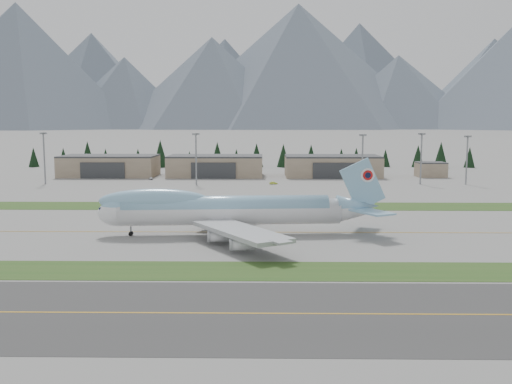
{
  "coord_description": "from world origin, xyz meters",
  "views": [
    {
      "loc": [
        10.37,
        -142.88,
        28.04
      ],
      "look_at": [
        7.84,
        18.98,
        8.0
      ],
      "focal_mm": 40.0,
      "sensor_mm": 36.0,
      "label": 1
    }
  ],
  "objects_px": {
    "hangar_left": "(110,166)",
    "hangar_center": "(216,166)",
    "hangar_right": "(332,166)",
    "service_vehicle_c": "(355,183)",
    "boeing_747_freighter": "(227,210)",
    "service_vehicle_a": "(151,180)",
    "service_vehicle_b": "(273,184)"
  },
  "relations": [
    {
      "from": "boeing_747_freighter",
      "to": "service_vehicle_a",
      "type": "xyz_separation_m",
      "value": [
        -45.86,
        134.13,
        -6.3
      ]
    },
    {
      "from": "service_vehicle_a",
      "to": "service_vehicle_c",
      "type": "relative_size",
      "value": 1.04
    },
    {
      "from": "hangar_right",
      "to": "service_vehicle_c",
      "type": "xyz_separation_m",
      "value": [
        6.98,
        -30.18,
        -5.39
      ]
    },
    {
      "from": "service_vehicle_a",
      "to": "boeing_747_freighter",
      "type": "bearing_deg",
      "value": -85.55
    },
    {
      "from": "hangar_center",
      "to": "service_vehicle_c",
      "type": "distance_m",
      "value": 73.67
    },
    {
      "from": "hangar_left",
      "to": "service_vehicle_a",
      "type": "xyz_separation_m",
      "value": [
        25.11,
        -18.78,
        -5.39
      ]
    },
    {
      "from": "hangar_left",
      "to": "service_vehicle_c",
      "type": "distance_m",
      "value": 125.78
    },
    {
      "from": "service_vehicle_b",
      "to": "service_vehicle_c",
      "type": "height_order",
      "value": "service_vehicle_b"
    },
    {
      "from": "hangar_center",
      "to": "service_vehicle_b",
      "type": "distance_m",
      "value": 48.17
    },
    {
      "from": "hangar_left",
      "to": "hangar_right",
      "type": "bearing_deg",
      "value": 0.0
    },
    {
      "from": "boeing_747_freighter",
      "to": "service_vehicle_c",
      "type": "bearing_deg",
      "value": 62.9
    },
    {
      "from": "hangar_right",
      "to": "service_vehicle_b",
      "type": "xyz_separation_m",
      "value": [
        -30.75,
        -37.89,
        -5.39
      ]
    },
    {
      "from": "hangar_center",
      "to": "hangar_right",
      "type": "height_order",
      "value": "same"
    },
    {
      "from": "boeing_747_freighter",
      "to": "service_vehicle_b",
      "type": "distance_m",
      "value": 115.96
    },
    {
      "from": "boeing_747_freighter",
      "to": "service_vehicle_b",
      "type": "xyz_separation_m",
      "value": [
        13.28,
        115.02,
        -6.3
      ]
    },
    {
      "from": "service_vehicle_b",
      "to": "service_vehicle_c",
      "type": "distance_m",
      "value": 38.51
    },
    {
      "from": "service_vehicle_c",
      "to": "hangar_left",
      "type": "bearing_deg",
      "value": -167.35
    },
    {
      "from": "boeing_747_freighter",
      "to": "service_vehicle_c",
      "type": "distance_m",
      "value": 133.06
    },
    {
      "from": "hangar_right",
      "to": "boeing_747_freighter",
      "type": "bearing_deg",
      "value": -106.07
    },
    {
      "from": "boeing_747_freighter",
      "to": "hangar_center",
      "type": "relative_size",
      "value": 1.51
    },
    {
      "from": "service_vehicle_a",
      "to": "service_vehicle_b",
      "type": "bearing_deg",
      "value": -32.33
    },
    {
      "from": "hangar_left",
      "to": "service_vehicle_b",
      "type": "xyz_separation_m",
      "value": [
        84.25,
        -37.89,
        -5.39
      ]
    },
    {
      "from": "boeing_747_freighter",
      "to": "hangar_right",
      "type": "relative_size",
      "value": 1.51
    },
    {
      "from": "hangar_center",
      "to": "service_vehicle_a",
      "type": "relative_size",
      "value": 11.92
    },
    {
      "from": "hangar_right",
      "to": "service_vehicle_c",
      "type": "height_order",
      "value": "hangar_right"
    },
    {
      "from": "hangar_right",
      "to": "service_vehicle_a",
      "type": "distance_m",
      "value": 91.99
    },
    {
      "from": "hangar_left",
      "to": "hangar_center",
      "type": "xyz_separation_m",
      "value": [
        55.0,
        0.0,
        0.0
      ]
    },
    {
      "from": "boeing_747_freighter",
      "to": "hangar_right",
      "type": "height_order",
      "value": "boeing_747_freighter"
    },
    {
      "from": "hangar_left",
      "to": "hangar_center",
      "type": "relative_size",
      "value": 1.0
    },
    {
      "from": "hangar_right",
      "to": "hangar_center",
      "type": "bearing_deg",
      "value": 180.0
    },
    {
      "from": "hangar_left",
      "to": "hangar_right",
      "type": "height_order",
      "value": "same"
    },
    {
      "from": "service_vehicle_a",
      "to": "service_vehicle_b",
      "type": "xyz_separation_m",
      "value": [
        59.14,
        -19.11,
        0.0
      ]
    }
  ]
}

